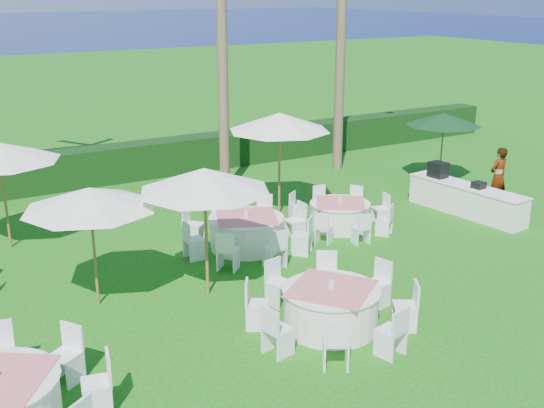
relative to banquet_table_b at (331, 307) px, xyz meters
The scene contains 13 objects.
ground 0.95m from the banquet_table_b, 163.47° to the left, with size 120.00×120.00×0.00m, color #11580F.
hedge 12.27m from the banquet_table_b, 93.77° to the left, with size 34.00×1.00×1.20m, color black.
banquet_table_b is the anchor object (origin of this frame).
banquet_table_e 4.56m from the banquet_table_b, 82.21° to the left, with size 3.28×3.28×0.99m.
banquet_table_f 5.74m from the banquet_table_b, 52.30° to the left, with size 2.88×2.88×0.88m.
umbrella_a 5.18m from the banquet_table_b, 137.22° to the left, with size 2.71×2.71×2.51m.
umbrella_b 3.60m from the banquet_table_b, 118.33° to the left, with size 2.77×2.77×2.78m.
umbrella_d 7.35m from the banquet_table_b, 67.02° to the left, with size 2.89×2.89×2.94m.
umbrella_green 11.28m from the banquet_table_b, 35.74° to the left, with size 2.44×2.44×2.35m.
buffet_table 8.22m from the banquet_table_b, 26.76° to the left, with size 1.18×3.77×1.32m.
staff_person 9.65m from the banquet_table_b, 23.69° to the left, with size 0.64×0.42×1.75m, color gray.
palm_d 13.76m from the banquet_table_b, 53.75° to the left, with size 4.36×4.26×9.53m.
palm_e 12.91m from the banquet_table_b, 53.63° to the left, with size 4.40×4.16×9.29m.
Camera 1 is at (-6.15, -9.82, 6.27)m, focal length 45.00 mm.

